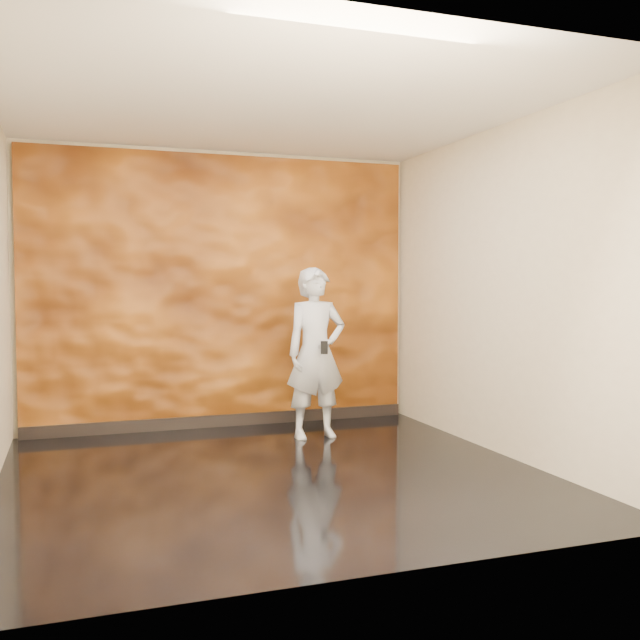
{
  "coord_description": "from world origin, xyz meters",
  "views": [
    {
      "loc": [
        -1.45,
        -5.21,
        1.47
      ],
      "look_at": [
        0.63,
        0.75,
        1.14
      ],
      "focal_mm": 40.0,
      "sensor_mm": 36.0,
      "label": 1
    }
  ],
  "objects": [
    {
      "name": "room",
      "position": [
        0.0,
        0.0,
        1.4
      ],
      "size": [
        4.02,
        4.02,
        2.81
      ],
      "color": "black",
      "rests_on": "ground"
    },
    {
      "name": "feature_wall",
      "position": [
        0.0,
        1.96,
        1.38
      ],
      "size": [
        3.9,
        0.06,
        2.75
      ],
      "primitive_type": "cube",
      "color": "orange",
      "rests_on": "ground"
    },
    {
      "name": "baseboard",
      "position": [
        0.0,
        1.92,
        0.06
      ],
      "size": [
        3.9,
        0.04,
        0.12
      ],
      "primitive_type": "cube",
      "color": "black",
      "rests_on": "ground"
    },
    {
      "name": "man",
      "position": [
        0.72,
        1.13,
        0.81
      ],
      "size": [
        0.61,
        0.42,
        1.61
      ],
      "primitive_type": "imported",
      "rotation": [
        0.0,
        0.0,
        0.07
      ],
      "color": "#A1A4B0",
      "rests_on": "ground"
    },
    {
      "name": "phone",
      "position": [
        0.71,
        0.89,
        0.88
      ],
      "size": [
        0.07,
        0.03,
        0.12
      ],
      "primitive_type": "cube",
      "rotation": [
        0.0,
        0.0,
        -0.3
      ],
      "color": "black",
      "rests_on": "man"
    }
  ]
}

